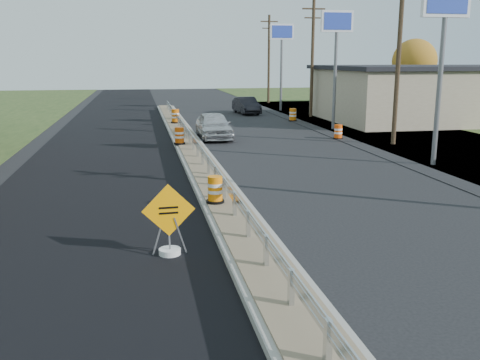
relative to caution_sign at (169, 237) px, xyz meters
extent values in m
plane|color=black|center=(2.05, 6.34, -0.46)|extent=(140.00, 140.00, 0.00)
cube|color=black|center=(-2.35, 16.34, -0.45)|extent=(7.20, 120.00, 0.01)
cube|color=gray|center=(2.05, 14.34, -0.37)|extent=(1.60, 55.00, 0.18)
cube|color=brown|center=(2.05, 14.34, -0.25)|extent=(1.25, 55.00, 0.05)
cube|color=silver|center=(2.05, -5.66, 0.12)|extent=(0.10, 0.15, 0.70)
cube|color=silver|center=(2.05, -3.66, 0.12)|extent=(0.10, 0.15, 0.70)
cube|color=silver|center=(2.05, -1.66, 0.12)|extent=(0.10, 0.15, 0.70)
cube|color=silver|center=(2.05, 0.34, 0.12)|extent=(0.10, 0.15, 0.70)
cube|color=silver|center=(2.05, 2.34, 0.12)|extent=(0.10, 0.15, 0.70)
cube|color=silver|center=(2.05, 4.34, 0.12)|extent=(0.10, 0.15, 0.70)
cube|color=silver|center=(2.05, 6.34, 0.12)|extent=(0.10, 0.15, 0.70)
cube|color=silver|center=(2.05, 8.34, 0.12)|extent=(0.10, 0.15, 0.70)
cube|color=silver|center=(2.05, 10.34, 0.12)|extent=(0.10, 0.15, 0.70)
cube|color=silver|center=(2.05, 12.34, 0.12)|extent=(0.10, 0.15, 0.70)
cube|color=silver|center=(2.05, 14.34, 0.12)|extent=(0.10, 0.15, 0.70)
cube|color=silver|center=(2.05, 16.34, 0.12)|extent=(0.10, 0.15, 0.70)
cube|color=silver|center=(2.05, 18.34, 0.12)|extent=(0.10, 0.15, 0.70)
cube|color=silver|center=(2.05, 20.34, 0.12)|extent=(0.10, 0.15, 0.70)
cube|color=silver|center=(2.05, 22.34, 0.12)|extent=(0.10, 0.15, 0.70)
cube|color=silver|center=(2.05, 24.34, 0.12)|extent=(0.10, 0.15, 0.70)
cube|color=silver|center=(2.05, 26.34, 0.12)|extent=(0.10, 0.15, 0.70)
cube|color=silver|center=(2.05, 28.34, 0.12)|extent=(0.10, 0.15, 0.70)
cube|color=silver|center=(2.05, 30.34, 0.12)|extent=(0.10, 0.15, 0.70)
cube|color=silver|center=(2.05, 32.34, 0.12)|extent=(0.10, 0.15, 0.70)
cube|color=silver|center=(2.05, 34.34, 0.12)|extent=(0.10, 0.15, 0.70)
cube|color=silver|center=(2.05, 36.34, 0.12)|extent=(0.10, 0.15, 0.70)
cube|color=silver|center=(2.05, 38.34, 0.12)|extent=(0.10, 0.15, 0.70)
cube|color=silver|center=(2.05, 15.34, 0.32)|extent=(0.04, 46.00, 0.34)
cube|color=silver|center=(2.05, 15.34, 0.24)|extent=(0.06, 46.00, 0.03)
cube|color=silver|center=(2.05, 15.34, 0.40)|extent=(0.06, 46.00, 0.03)
cube|color=tan|center=(23.05, 26.34, 1.54)|extent=(18.00, 12.00, 4.00)
cube|color=black|center=(23.05, 26.34, 3.66)|extent=(18.50, 12.50, 0.30)
cube|color=black|center=(14.10, 26.34, 1.14)|extent=(0.08, 7.20, 2.20)
cylinder|color=slate|center=(12.55, 9.34, 2.94)|extent=(0.22, 0.22, 6.80)
cube|color=white|center=(12.55, 9.34, 6.74)|extent=(2.20, 0.25, 1.40)
cube|color=#263FB2|center=(12.55, 9.34, 6.74)|extent=(1.90, 0.30, 1.10)
cylinder|color=slate|center=(12.55, 22.34, 2.94)|extent=(0.22, 0.22, 6.80)
cube|color=white|center=(12.55, 22.34, 6.74)|extent=(2.20, 0.25, 1.40)
cube|color=#263FB2|center=(12.55, 22.34, 6.74)|extent=(1.90, 0.30, 1.10)
cylinder|color=slate|center=(12.55, 36.34, 2.94)|extent=(0.22, 0.22, 6.80)
cube|color=white|center=(12.55, 36.34, 6.74)|extent=(2.20, 0.25, 1.40)
cube|color=#263FB2|center=(12.55, 36.34, 6.74)|extent=(1.90, 0.30, 1.10)
cylinder|color=#473523|center=(13.55, 15.34, 4.24)|extent=(0.26, 0.26, 9.40)
cylinder|color=#473523|center=(13.55, 30.34, 4.24)|extent=(0.26, 0.26, 9.40)
cube|color=#473523|center=(13.55, 30.34, 8.24)|extent=(1.90, 0.12, 0.12)
cube|color=#473523|center=(13.55, 30.34, 7.54)|extent=(1.50, 0.10, 0.10)
cylinder|color=#473523|center=(13.55, 45.34, 4.24)|extent=(0.26, 0.26, 9.40)
cube|color=#473523|center=(13.55, 45.34, 8.24)|extent=(1.90, 0.12, 0.12)
cube|color=#473523|center=(13.55, 45.34, 7.54)|extent=(1.50, 0.10, 0.10)
cylinder|color=#473523|center=(28.05, 40.34, 1.08)|extent=(0.36, 0.36, 3.08)
sphere|color=#A86C24|center=(28.05, 40.34, 4.09)|extent=(4.62, 4.62, 4.62)
cylinder|color=white|center=(0.00, 0.00, -0.38)|extent=(0.54, 0.54, 0.16)
cube|color=slate|center=(-0.27, 0.00, 0.03)|extent=(0.32, 0.05, 0.94)
cube|color=slate|center=(0.27, 0.00, 0.03)|extent=(0.32, 0.05, 0.94)
cube|color=slate|center=(0.00, 0.05, 0.03)|extent=(0.05, 0.24, 0.96)
cube|color=orange|center=(0.00, 0.00, 0.69)|extent=(1.31, 0.09, 1.31)
cube|color=black|center=(0.00, -0.02, 0.76)|extent=(0.47, 0.03, 0.05)
cube|color=black|center=(0.00, -0.02, 0.62)|extent=(0.47, 0.03, 0.05)
cylinder|color=black|center=(1.69, 3.86, -0.19)|extent=(0.59, 0.59, 0.08)
cylinder|color=orange|center=(1.69, 3.86, 0.22)|extent=(0.47, 0.47, 0.82)
cylinder|color=white|center=(1.69, 3.86, 0.36)|extent=(0.48, 0.48, 0.11)
cylinder|color=white|center=(1.69, 3.86, 0.14)|extent=(0.48, 0.48, 0.11)
cylinder|color=black|center=(1.50, 16.28, -0.19)|extent=(0.62, 0.62, 0.08)
cylinder|color=#D64F09|center=(1.50, 16.28, 0.25)|extent=(0.50, 0.50, 0.87)
cylinder|color=white|center=(1.50, 16.28, 0.39)|extent=(0.51, 0.51, 0.11)
cylinder|color=white|center=(1.50, 16.28, 0.16)|extent=(0.51, 0.51, 0.11)
cylinder|color=black|center=(1.98, 26.25, -0.18)|extent=(0.67, 0.67, 0.09)
cylinder|color=#D65F09|center=(1.98, 26.25, 0.29)|extent=(0.54, 0.54, 0.94)
cylinder|color=white|center=(1.98, 26.25, 0.44)|extent=(0.55, 0.55, 0.12)
cylinder|color=white|center=(1.98, 26.25, 0.20)|extent=(0.55, 0.55, 0.12)
cylinder|color=black|center=(11.25, 17.97, -0.42)|extent=(0.59, 0.59, 0.08)
cylinder|color=#FF500A|center=(11.25, 17.97, 0.00)|extent=(0.47, 0.47, 0.83)
cylinder|color=white|center=(11.25, 17.97, 0.14)|extent=(0.49, 0.49, 0.11)
cylinder|color=white|center=(11.25, 17.97, -0.08)|extent=(0.49, 0.49, 0.11)
cylinder|color=black|center=(11.25, 27.80, -0.41)|extent=(0.67, 0.67, 0.09)
cylinder|color=#D86509|center=(11.25, 27.80, 0.06)|extent=(0.54, 0.54, 0.94)
cylinder|color=white|center=(11.25, 27.80, 0.21)|extent=(0.55, 0.55, 0.12)
cylinder|color=white|center=(11.25, 27.80, -0.03)|extent=(0.55, 0.55, 0.12)
imported|color=#BCBCC1|center=(3.85, 19.57, 0.34)|extent=(1.96, 4.74, 1.61)
imported|color=black|center=(8.83, 34.23, 0.28)|extent=(1.92, 4.59, 1.48)
camera|label=1|loc=(-0.62, -12.62, 4.27)|focal=40.00mm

